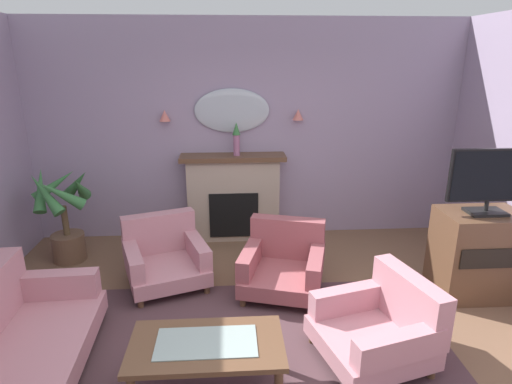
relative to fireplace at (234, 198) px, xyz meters
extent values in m
cube|color=brown|center=(0.20, -2.70, -0.62)|extent=(6.62, 6.74, 0.10)
cube|color=#9E8CA8|center=(0.20, 0.22, 0.85)|extent=(6.62, 0.10, 2.85)
cube|color=#4C3338|center=(0.20, -2.50, -0.56)|extent=(3.20, 2.40, 0.01)
cube|color=tan|center=(0.00, 0.01, -0.02)|extent=(1.20, 0.28, 1.10)
cube|color=black|center=(0.00, -0.09, -0.19)|extent=(0.64, 0.12, 0.60)
cube|color=brown|center=(0.00, -0.01, 0.56)|extent=(1.36, 0.36, 0.06)
cylinder|color=#9E6084|center=(0.05, -0.03, 0.72)|extent=(0.08, 0.08, 0.27)
cone|color=#38753D|center=(0.05, -0.03, 0.94)|extent=(0.10, 0.10, 0.16)
ellipsoid|color=#B2BCC6|center=(0.00, 0.14, 1.14)|extent=(0.96, 0.06, 0.56)
cone|color=#D17066|center=(-0.85, 0.09, 1.09)|extent=(0.14, 0.14, 0.14)
cone|color=#D17066|center=(0.85, 0.09, 1.09)|extent=(0.14, 0.14, 0.14)
cube|color=brown|center=(-0.23, -2.81, -0.15)|extent=(1.10, 0.60, 0.04)
cube|color=#8C9E99|center=(-0.23, -2.81, -0.13)|extent=(0.72, 0.36, 0.01)
cylinder|color=brown|center=(-0.72, -2.57, -0.37)|extent=(0.06, 0.06, 0.40)
cylinder|color=brown|center=(0.26, -2.57, -0.37)|extent=(0.06, 0.06, 0.40)
cube|color=#B77A84|center=(-1.61, -2.63, -0.38)|extent=(0.91, 1.74, 0.18)
cube|color=#B77A84|center=(-1.64, -1.85, -0.17)|extent=(0.76, 0.19, 0.24)
cylinder|color=brown|center=(-1.30, -1.84, -0.52)|extent=(0.07, 0.07, 0.10)
cylinder|color=brown|center=(-1.98, -1.87, -0.52)|extent=(0.07, 0.07, 0.10)
cube|color=#B77A84|center=(1.06, -2.53, -0.39)|extent=(0.98, 0.98, 0.16)
cube|color=#B77A84|center=(1.39, -2.44, -0.09)|extent=(0.37, 0.81, 0.45)
cube|color=#B77A84|center=(0.97, -2.21, -0.20)|extent=(0.73, 0.33, 0.22)
cube|color=#B77A84|center=(1.15, -2.86, -0.20)|extent=(0.73, 0.33, 0.22)
cylinder|color=brown|center=(0.64, -2.30, -0.52)|extent=(0.06, 0.06, 0.10)
cylinder|color=brown|center=(1.30, -2.12, -0.52)|extent=(0.06, 0.06, 0.10)
cylinder|color=brown|center=(1.48, -2.77, -0.52)|extent=(0.06, 0.06, 0.10)
cube|color=#934C51|center=(0.48, -1.45, -0.39)|extent=(0.99, 0.99, 0.16)
cube|color=#934C51|center=(0.57, -1.13, -0.09)|extent=(0.81, 0.37, 0.45)
cube|color=#934C51|center=(0.15, -1.36, -0.20)|extent=(0.33, 0.73, 0.22)
cube|color=#934C51|center=(0.81, -1.55, -0.20)|extent=(0.33, 0.73, 0.22)
cylinder|color=brown|center=(0.06, -1.69, -0.52)|extent=(0.06, 0.06, 0.10)
cylinder|color=brown|center=(0.71, -1.87, -0.52)|extent=(0.06, 0.06, 0.10)
cylinder|color=brown|center=(0.25, -1.03, -0.52)|extent=(0.06, 0.06, 0.10)
cylinder|color=brown|center=(0.90, -1.22, -0.52)|extent=(0.06, 0.06, 0.10)
cube|color=#B77A84|center=(-0.74, -1.21, -0.39)|extent=(1.02, 1.02, 0.16)
cube|color=#B77A84|center=(-0.85, -0.89, -0.09)|extent=(0.81, 0.42, 0.45)
cube|color=#B77A84|center=(-1.06, -1.33, -0.20)|extent=(0.37, 0.73, 0.22)
cube|color=#B77A84|center=(-0.42, -1.10, -0.20)|extent=(0.37, 0.73, 0.22)
cylinder|color=brown|center=(-0.95, -1.65, -0.52)|extent=(0.06, 0.06, 0.10)
cylinder|color=brown|center=(-0.31, -1.42, -0.52)|extent=(0.06, 0.06, 0.10)
cylinder|color=brown|center=(-1.17, -1.00, -0.52)|extent=(0.06, 0.06, 0.10)
cylinder|color=brown|center=(-0.53, -0.78, -0.52)|extent=(0.06, 0.06, 0.10)
cube|color=brown|center=(2.46, -1.58, -0.12)|extent=(0.80, 0.56, 0.90)
cube|color=black|center=(2.46, -1.87, -0.03)|extent=(0.68, 0.02, 0.20)
cube|color=black|center=(2.46, -1.60, 0.34)|extent=(0.36, 0.24, 0.03)
cylinder|color=black|center=(2.46, -1.60, 0.41)|extent=(0.04, 0.04, 0.10)
cube|color=black|center=(2.46, -1.60, 0.72)|extent=(0.84, 0.04, 0.52)
cube|color=black|center=(2.46, -1.63, 0.72)|extent=(0.80, 0.01, 0.48)
cylinder|color=brown|center=(-2.01, -0.53, -0.40)|extent=(0.38, 0.38, 0.34)
cylinder|color=brown|center=(-2.01, -0.53, -0.06)|extent=(0.07, 0.07, 0.36)
cone|color=#38753D|center=(-1.80, -0.50, 0.34)|extent=(0.21, 0.54, 0.43)
cone|color=#38753D|center=(-1.89, -0.35, 0.34)|extent=(0.49, 0.40, 0.47)
cone|color=#38753D|center=(-2.14, -0.36, 0.34)|extent=(0.52, 0.44, 0.38)
cone|color=#38753D|center=(-2.22, -0.57, 0.34)|extent=(0.22, 0.46, 0.52)
cone|color=#38753D|center=(-2.10, -0.72, 0.34)|extent=(0.48, 0.33, 0.50)
cone|color=#38753D|center=(-1.93, -0.73, 0.34)|extent=(0.54, 0.32, 0.44)
camera|label=1|loc=(-0.05, -5.37, 1.81)|focal=29.81mm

